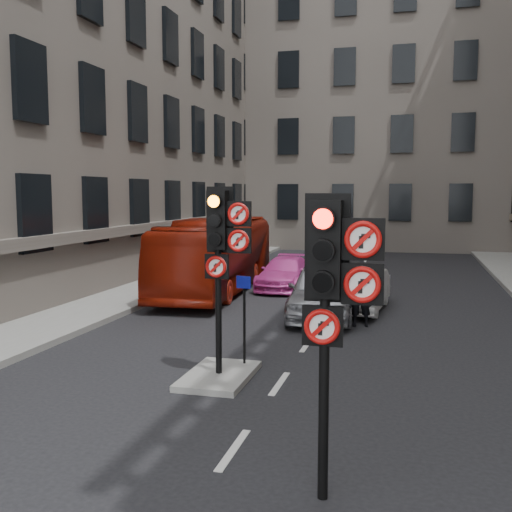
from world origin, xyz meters
The scene contains 12 objects.
pavement_left centered at (-7.20, 12.00, 0.08)m, with size 3.00×50.00×0.16m, color gray.
centre_island centered at (-1.20, 5.00, 0.06)m, with size 1.20×2.00×0.12m, color gray.
building_far centered at (0.00, 38.00, 10.00)m, with size 30.00×14.00×20.00m, color slate.
signal_near centered at (1.49, 0.99, 2.58)m, with size 0.91×0.40×3.58m.
signal_far centered at (-1.11, 4.99, 2.70)m, with size 0.91×0.40×3.58m.
car_silver centered at (-0.14, 11.22, 0.76)m, with size 1.80×4.48×1.53m, color #9C9DA3.
car_white centered at (0.89, 12.55, 0.61)m, with size 1.30×3.73×1.23m, color white.
car_pink centered at (-2.22, 16.00, 0.58)m, with size 1.63×4.00×1.16m, color #D73FA2.
bus_red centered at (-4.50, 14.82, 1.33)m, with size 2.23×9.53×2.65m, color maroon.
motorcycle centered at (-0.08, 9.99, 0.50)m, with size 0.47×1.68×1.01m, color black.
motorcyclist centered at (1.04, 10.27, 0.89)m, with size 0.65×0.43×1.78m, color black.
info_sign centered at (-0.90, 5.73, 1.28)m, with size 0.31×0.12×1.80m.
Camera 1 is at (2.34, -5.69, 3.58)m, focal length 42.00 mm.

